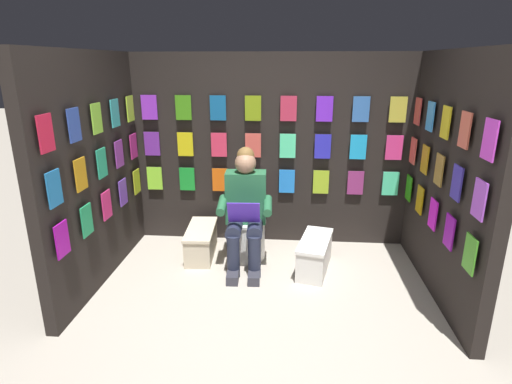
{
  "coord_description": "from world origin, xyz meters",
  "views": [
    {
      "loc": [
        -0.21,
        2.5,
        1.98
      ],
      "look_at": [
        0.09,
        -1.05,
        0.85
      ],
      "focal_mm": 28.93,
      "sensor_mm": 36.0,
      "label": 1
    }
  ],
  "objects_px": {
    "comic_longbox_near": "(201,241)",
    "person_reading": "(245,209)",
    "toilet": "(247,226)",
    "comic_longbox_far": "(315,254)"
  },
  "relations": [
    {
      "from": "comic_longbox_near",
      "to": "person_reading",
      "type": "bearing_deg",
      "value": 157.79
    },
    {
      "from": "person_reading",
      "to": "comic_longbox_near",
      "type": "xyz_separation_m",
      "value": [
        0.49,
        -0.17,
        -0.44
      ]
    },
    {
      "from": "person_reading",
      "to": "toilet",
      "type": "bearing_deg",
      "value": -90.34
    },
    {
      "from": "toilet",
      "to": "comic_longbox_far",
      "type": "bearing_deg",
      "value": 154.92
    },
    {
      "from": "toilet",
      "to": "person_reading",
      "type": "height_order",
      "value": "person_reading"
    },
    {
      "from": "comic_longbox_near",
      "to": "comic_longbox_far",
      "type": "xyz_separation_m",
      "value": [
        -1.18,
        0.23,
        0.01
      ]
    },
    {
      "from": "person_reading",
      "to": "comic_longbox_near",
      "type": "bearing_deg",
      "value": -21.27
    },
    {
      "from": "person_reading",
      "to": "comic_longbox_near",
      "type": "height_order",
      "value": "person_reading"
    },
    {
      "from": "comic_longbox_far",
      "to": "person_reading",
      "type": "bearing_deg",
      "value": 7.24
    },
    {
      "from": "comic_longbox_near",
      "to": "comic_longbox_far",
      "type": "distance_m",
      "value": 1.21
    }
  ]
}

